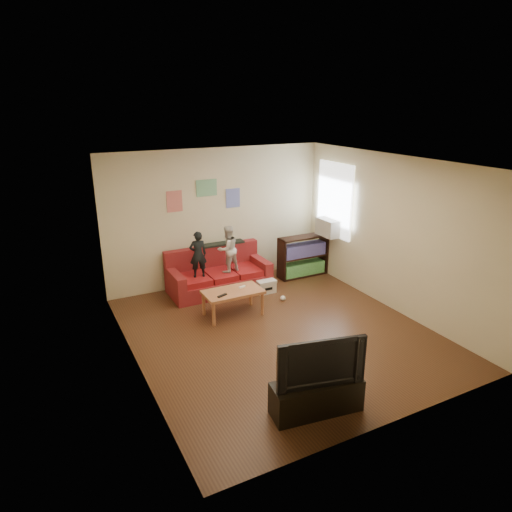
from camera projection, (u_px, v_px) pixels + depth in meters
name	position (u px, v px, depth m)	size (l,w,h in m)	color
room_shell	(280.00, 253.00, 6.93)	(4.52, 5.02, 2.72)	#512F1A
sofa	(218.00, 276.00, 8.93)	(1.94, 0.89, 0.85)	maroon
child_a	(198.00, 254.00, 8.41)	(0.32, 0.21, 0.88)	black
child_b	(228.00, 249.00, 8.67)	(0.44, 0.34, 0.91)	silver
coffee_table	(233.00, 294.00, 7.82)	(1.01, 0.55, 0.45)	#B76F45
remote	(222.00, 295.00, 7.59)	(0.18, 0.05, 0.02)	black
game_controller	(242.00, 287.00, 7.92)	(0.13, 0.04, 0.03)	white
bookshelf	(303.00, 258.00, 9.61)	(1.08, 0.32, 0.87)	black
window	(335.00, 200.00, 9.18)	(0.04, 1.08, 1.48)	white
ac_unit	(328.00, 227.00, 9.31)	(0.28, 0.55, 0.35)	#B7B2A3
artwork_left	(174.00, 201.00, 8.52)	(0.30, 0.01, 0.40)	#D87266
artwork_center	(207.00, 188.00, 8.74)	(0.42, 0.01, 0.32)	#72B27F
artwork_right	(233.00, 198.00, 9.05)	(0.30, 0.01, 0.38)	#727FCC
file_box	(265.00, 286.00, 8.85)	(0.37, 0.28, 0.26)	white
tv_stand	(316.00, 397.00, 5.42)	(1.10, 0.37, 0.41)	black
television	(318.00, 359.00, 5.25)	(1.06, 0.14, 0.61)	black
tissue	(283.00, 298.00, 8.48)	(0.10, 0.10, 0.10)	silver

